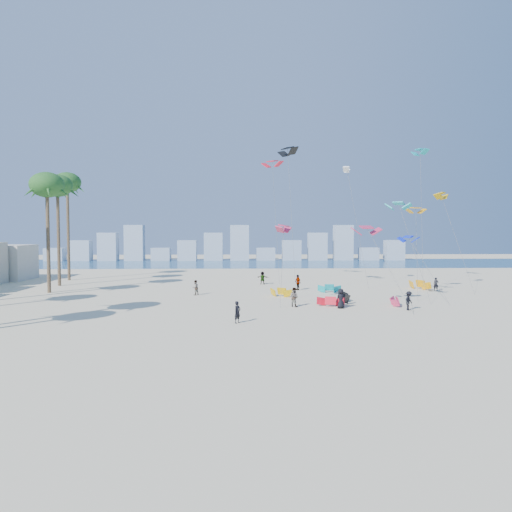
{
  "coord_description": "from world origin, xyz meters",
  "views": [
    {
      "loc": [
        1.33,
        -31.9,
        7.01
      ],
      "look_at": [
        3.0,
        16.0,
        4.5
      ],
      "focal_mm": 33.63,
      "sensor_mm": 36.0,
      "label": 1
    }
  ],
  "objects": [
    {
      "name": "distant_skyline",
      "position": [
        -1.19,
        82.0,
        3.09
      ],
      "size": [
        85.0,
        3.0,
        8.4
      ],
      "color": "#9EADBF",
      "rests_on": "ground"
    },
    {
      "name": "flying_kites",
      "position": [
        13.9,
        22.92,
        12.73
      ],
      "size": [
        23.12,
        28.55,
        17.9
      ],
      "color": "#CA2D58",
      "rests_on": "ground"
    },
    {
      "name": "ocean",
      "position": [
        0.0,
        72.0,
        0.01
      ],
      "size": [
        220.0,
        220.0,
        0.0
      ],
      "primitive_type": "plane",
      "color": "navy",
      "rests_on": "ground"
    },
    {
      "name": "ground",
      "position": [
        0.0,
        0.0,
        0.0
      ],
      "size": [
        220.0,
        220.0,
        0.0
      ],
      "primitive_type": "plane",
      "color": "beige",
      "rests_on": "ground"
    },
    {
      "name": "kitesurfer_mid",
      "position": [
        6.38,
        12.03,
        0.89
      ],
      "size": [
        1.1,
        1.06,
        1.78
      ],
      "primitive_type": "imported",
      "rotation": [
        0.0,
        0.0,
        2.47
      ],
      "color": "gray",
      "rests_on": "ground"
    },
    {
      "name": "grounded_kites",
      "position": [
        13.47,
        17.9,
        0.45
      ],
      "size": [
        20.14,
        15.8,
        1.0
      ],
      "color": "red",
      "rests_on": "ground"
    },
    {
      "name": "kitesurfer_near",
      "position": [
        1.18,
        4.27,
        0.84
      ],
      "size": [
        0.71,
        0.72,
        1.67
      ],
      "primitive_type": "imported",
      "rotation": [
        0.0,
        0.0,
        0.84
      ],
      "color": "black",
      "rests_on": "ground"
    },
    {
      "name": "kitesurfers_far",
      "position": [
        8.68,
        19.82,
        0.86
      ],
      "size": [
        28.66,
        22.16,
        1.83
      ],
      "color": "black",
      "rests_on": "ground"
    }
  ]
}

